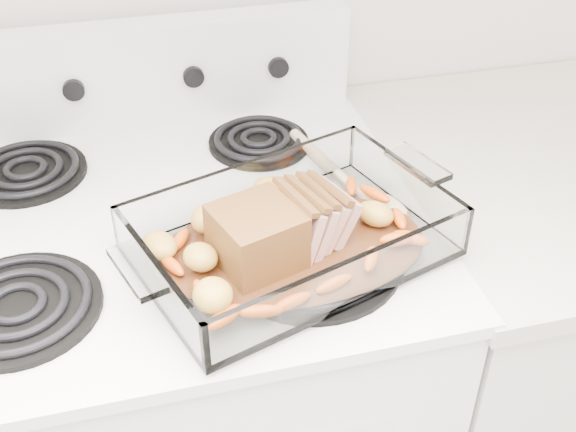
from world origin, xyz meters
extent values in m
cube|color=white|center=(0.00, 1.66, 0.46)|extent=(0.76, 0.65, 0.92)
cube|color=white|center=(0.00, 1.66, 0.93)|extent=(0.78, 0.67, 0.02)
cube|color=white|center=(0.00, 1.95, 1.03)|extent=(0.76, 0.06, 0.18)
cylinder|color=black|center=(-0.19, 1.50, 0.94)|extent=(0.21, 0.21, 0.01)
cylinder|color=black|center=(0.19, 1.50, 0.94)|extent=(0.25, 0.25, 0.01)
cylinder|color=black|center=(-0.19, 1.81, 0.94)|extent=(0.19, 0.19, 0.01)
cylinder|color=black|center=(0.19, 1.81, 0.94)|extent=(0.17, 0.17, 0.01)
cylinder|color=black|center=(-0.10, 1.92, 1.03)|extent=(0.04, 0.02, 0.04)
cylinder|color=black|center=(0.10, 1.92, 1.03)|extent=(0.04, 0.02, 0.04)
cylinder|color=black|center=(0.25, 1.92, 1.03)|extent=(0.04, 0.02, 0.04)
cube|color=silver|center=(0.67, 1.66, 0.45)|extent=(0.55, 0.65, 0.90)
cube|color=silver|center=(0.67, 1.66, 0.92)|extent=(0.58, 0.68, 0.03)
cube|color=silver|center=(0.17, 1.51, 0.95)|extent=(0.40, 0.26, 0.01)
cube|color=silver|center=(0.17, 1.38, 0.99)|extent=(0.40, 0.01, 0.07)
cube|color=silver|center=(0.17, 1.64, 0.99)|extent=(0.40, 0.01, 0.07)
cube|color=silver|center=(-0.03, 1.51, 0.99)|extent=(0.01, 0.26, 0.07)
cube|color=silver|center=(0.36, 1.51, 0.99)|extent=(0.01, 0.26, 0.07)
cylinder|color=#442211|center=(0.17, 1.51, 0.95)|extent=(0.23, 0.23, 0.00)
cube|color=brown|center=(0.11, 1.51, 0.99)|extent=(0.10, 0.10, 0.08)
cube|color=#CFA08D|center=(0.17, 1.51, 0.99)|extent=(0.04, 0.10, 0.08)
cube|color=#CFA08D|center=(0.19, 1.51, 0.99)|extent=(0.04, 0.10, 0.07)
cube|color=#CFA08D|center=(0.21, 1.51, 0.99)|extent=(0.04, 0.09, 0.07)
cube|color=#CFA08D|center=(0.23, 1.51, 0.99)|extent=(0.05, 0.09, 0.07)
ellipsoid|color=#D3541C|center=(0.04, 1.44, 0.96)|extent=(0.05, 0.02, 0.02)
ellipsoid|color=#D3541C|center=(0.27, 1.44, 0.96)|extent=(0.05, 0.02, 0.02)
ellipsoid|color=#D3541C|center=(0.30, 1.53, 0.96)|extent=(0.05, 0.02, 0.02)
ellipsoid|color=#D3541C|center=(0.03, 1.55, 0.96)|extent=(0.05, 0.02, 0.02)
ellipsoid|color=gold|center=(0.03, 1.58, 0.97)|extent=(0.05, 0.05, 0.04)
ellipsoid|color=gold|center=(0.19, 1.59, 0.97)|extent=(0.05, 0.05, 0.04)
ellipsoid|color=gold|center=(0.28, 1.49, 0.97)|extent=(0.05, 0.05, 0.04)
cylinder|color=beige|center=(0.28, 1.70, 0.95)|extent=(0.07, 0.24, 0.02)
ellipsoid|color=beige|center=(0.33, 1.57, 0.95)|extent=(0.07, 0.08, 0.02)
camera|label=1|loc=(-0.03, 0.78, 1.57)|focal=45.00mm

